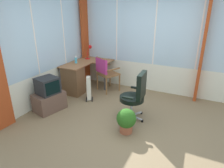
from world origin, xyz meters
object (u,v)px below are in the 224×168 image
at_px(desk, 75,78).
at_px(wooden_armchair, 104,70).
at_px(spray_bottle, 76,59).
at_px(desk_lamp, 90,50).
at_px(space_heater, 89,88).
at_px(office_chair, 136,94).
at_px(potted_plant, 126,120).
at_px(tv_on_stand, 49,96).
at_px(tv_remote, 100,59).

xyz_separation_m(desk, wooden_armchair, (0.43, -0.67, 0.19)).
relative_size(desk, spray_bottle, 6.18).
relative_size(desk_lamp, wooden_armchair, 0.42).
bearing_deg(spray_bottle, desk_lamp, -8.16).
relative_size(desk_lamp, space_heater, 0.66).
distance_m(desk_lamp, spray_bottle, 0.62).
height_order(desk, office_chair, office_chair).
bearing_deg(spray_bottle, office_chair, -111.34).
relative_size(wooden_armchair, office_chair, 0.94).
xyz_separation_m(desk, potted_plant, (-1.10, -1.92, -0.16)).
bearing_deg(spray_bottle, tv_on_stand, -174.18).
height_order(desk, tv_remote, tv_remote).
distance_m(tv_remote, office_chair, 2.10).
height_order(space_heater, potted_plant, space_heater).
bearing_deg(wooden_armchair, tv_remote, 41.89).
bearing_deg(tv_on_stand, spray_bottle, 5.82).
height_order(desk, wooden_armchair, wooden_armchair).
distance_m(tv_remote, space_heater, 1.15).
bearing_deg(potted_plant, office_chair, 2.03).
height_order(spray_bottle, space_heater, spray_bottle).
bearing_deg(potted_plant, tv_remote, 39.96).
distance_m(tv_remote, tv_on_stand, 1.93).
bearing_deg(tv_on_stand, wooden_armchair, -23.04).
bearing_deg(office_chair, wooden_armchair, 51.39).
relative_size(tv_remote, wooden_armchair, 0.16).
distance_m(desk, desk_lamp, 1.02).
bearing_deg(spray_bottle, desk, -157.79).
bearing_deg(office_chair, potted_plant, -177.97).
height_order(spray_bottle, office_chair, office_chair).
bearing_deg(tv_on_stand, tv_remote, -8.61).
bearing_deg(tv_remote, office_chair, -141.42).
bearing_deg(tv_remote, space_heater, -177.17).
height_order(spray_bottle, potted_plant, spray_bottle).
distance_m(desk_lamp, tv_on_stand, 1.98).
xyz_separation_m(desk_lamp, space_heater, (-1.03, -0.57, -0.72)).
distance_m(desk_lamp, tv_remote, 0.41).
bearing_deg(tv_on_stand, desk, 2.20).
bearing_deg(wooden_armchair, space_heater, 170.81).
height_order(desk_lamp, spray_bottle, desk_lamp).
xyz_separation_m(desk, spray_bottle, (0.22, 0.09, 0.45)).
xyz_separation_m(tv_remote, space_heater, (-1.02, -0.24, -0.46)).
bearing_deg(office_chair, desk, 73.58).
height_order(desk_lamp, tv_remote, desk_lamp).
height_order(wooden_armchair, office_chair, office_chair).
relative_size(tv_remote, tv_on_stand, 0.19).
relative_size(tv_remote, potted_plant, 0.32).
bearing_deg(space_heater, office_chair, -104.61).
height_order(desk, space_heater, desk).
distance_m(desk, tv_on_stand, 1.05).
bearing_deg(tv_on_stand, office_chair, -75.35).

